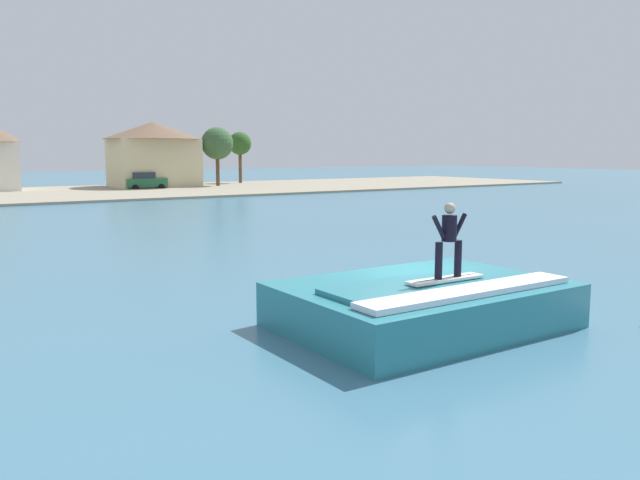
# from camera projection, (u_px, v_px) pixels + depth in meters

# --- Properties ---
(ground_plane) EXTENTS (260.00, 260.00, 0.00)m
(ground_plane) POSITION_uv_depth(u_px,v_px,m) (413.00, 308.00, 15.77)
(ground_plane) COLOR teal
(wave_crest) EXTENTS (6.03, 4.25, 1.11)m
(wave_crest) POSITION_uv_depth(u_px,v_px,m) (424.00, 304.00, 13.96)
(wave_crest) COLOR teal
(wave_crest) RESTS_ON ground_plane
(surfboard) EXTENTS (1.96, 0.42, 0.06)m
(surfboard) POSITION_uv_depth(u_px,v_px,m) (445.00, 279.00, 13.57)
(surfboard) COLOR white
(surfboard) RESTS_ON wave_crest
(surfer) EXTENTS (1.00, 0.32, 1.62)m
(surfer) POSITION_uv_depth(u_px,v_px,m) (449.00, 236.00, 13.46)
(surfer) COLOR black
(surfer) RESTS_ON surfboard
(shoreline_bank) EXTENTS (120.00, 23.71, 0.20)m
(shoreline_bank) POSITION_uv_depth(u_px,v_px,m) (39.00, 194.00, 57.46)
(shoreline_bank) COLOR gray
(shoreline_bank) RESTS_ON ground_plane
(car_far_shore) EXTENTS (4.17, 2.30, 1.86)m
(car_far_shore) POSITION_uv_depth(u_px,v_px,m) (144.00, 181.00, 65.42)
(car_far_shore) COLOR #23663D
(car_far_shore) RESTS_ON ground_plane
(house_gabled_white) EXTENTS (10.53, 10.53, 7.15)m
(house_gabled_white) POSITION_uv_depth(u_px,v_px,m) (153.00, 151.00, 68.51)
(house_gabled_white) COLOR beige
(house_gabled_white) RESTS_ON ground_plane
(tree_tall_bare) EXTENTS (3.55, 3.55, 6.65)m
(tree_tall_bare) POSITION_uv_depth(u_px,v_px,m) (217.00, 144.00, 69.84)
(tree_tall_bare) COLOR brown
(tree_tall_bare) RESTS_ON ground_plane
(tree_short_bushy) EXTENTS (2.76, 2.76, 6.35)m
(tree_short_bushy) POSITION_uv_depth(u_px,v_px,m) (240.00, 144.00, 76.55)
(tree_short_bushy) COLOR brown
(tree_short_bushy) RESTS_ON ground_plane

